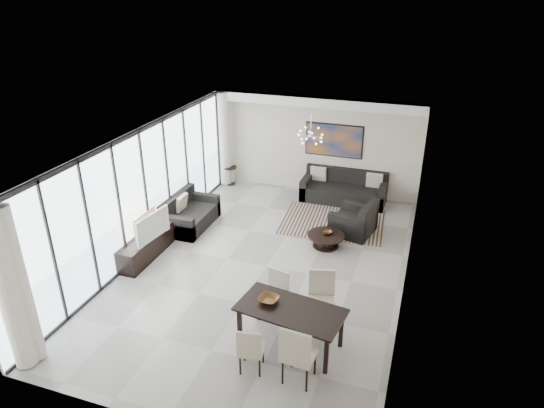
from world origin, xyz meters
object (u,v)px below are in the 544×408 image
at_px(television, 149,225).
at_px(dining_table, 290,313).
at_px(coffee_table, 326,240).
at_px(tv_console, 146,247).
at_px(sofa_main, 344,191).

distance_m(television, dining_table, 4.23).
bearing_deg(television, coffee_table, -56.13).
xyz_separation_m(tv_console, television, (0.16, 0.01, 0.58)).
height_order(television, dining_table, television).
relative_size(coffee_table, television, 0.82).
bearing_deg(tv_console, coffee_table, 25.62).
relative_size(television, dining_table, 0.56).
bearing_deg(tv_console, dining_table, -23.58).
bearing_deg(coffee_table, sofa_main, 92.27).
xyz_separation_m(sofa_main, dining_table, (0.29, -6.35, 0.38)).
xyz_separation_m(coffee_table, sofa_main, (-0.11, 2.77, 0.12)).
height_order(sofa_main, dining_table, sofa_main).
distance_m(sofa_main, tv_console, 5.91).
relative_size(sofa_main, tv_console, 1.38).
bearing_deg(tv_console, sofa_main, 51.10).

